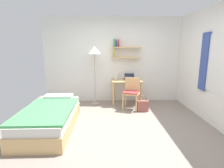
{
  "coord_description": "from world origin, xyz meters",
  "views": [
    {
      "loc": [
        -0.31,
        -3.46,
        1.66
      ],
      "look_at": [
        -0.17,
        0.51,
        0.85
      ],
      "focal_mm": 28.15,
      "sensor_mm": 36.0,
      "label": 1
    }
  ],
  "objects_px": {
    "desk": "(127,85)",
    "laptop": "(129,78)",
    "book_stack": "(135,79)",
    "water_bottle": "(116,77)",
    "handbag": "(143,106)",
    "desk_chair": "(131,91)",
    "bed": "(50,118)",
    "standing_lamp": "(94,54)"
  },
  "relations": [
    {
      "from": "bed",
      "to": "book_stack",
      "type": "height_order",
      "value": "book_stack"
    },
    {
      "from": "handbag",
      "to": "standing_lamp",
      "type": "bearing_deg",
      "value": 152.57
    },
    {
      "from": "water_bottle",
      "to": "handbag",
      "type": "relative_size",
      "value": 0.45
    },
    {
      "from": "desk",
      "to": "book_stack",
      "type": "distance_m",
      "value": 0.31
    },
    {
      "from": "desk",
      "to": "laptop",
      "type": "xyz_separation_m",
      "value": [
        0.09,
        0.04,
        0.2
      ]
    },
    {
      "from": "desk",
      "to": "standing_lamp",
      "type": "distance_m",
      "value": 1.33
    },
    {
      "from": "water_bottle",
      "to": "desk",
      "type": "bearing_deg",
      "value": -11.41
    },
    {
      "from": "bed",
      "to": "handbag",
      "type": "xyz_separation_m",
      "value": [
        2.15,
        0.97,
        -0.08
      ]
    },
    {
      "from": "standing_lamp",
      "to": "handbag",
      "type": "distance_m",
      "value": 2.0
    },
    {
      "from": "handbag",
      "to": "laptop",
      "type": "bearing_deg",
      "value": 110.08
    },
    {
      "from": "laptop",
      "to": "water_bottle",
      "type": "distance_m",
      "value": 0.41
    },
    {
      "from": "handbag",
      "to": "book_stack",
      "type": "bearing_deg",
      "value": 98.02
    },
    {
      "from": "bed",
      "to": "laptop",
      "type": "height_order",
      "value": "laptop"
    },
    {
      "from": "desk_chair",
      "to": "handbag",
      "type": "relative_size",
      "value": 1.97
    },
    {
      "from": "desk",
      "to": "laptop",
      "type": "relative_size",
      "value": 2.99
    },
    {
      "from": "laptop",
      "to": "book_stack",
      "type": "bearing_deg",
      "value": -6.07
    },
    {
      "from": "desk",
      "to": "desk_chair",
      "type": "height_order",
      "value": "desk_chair"
    },
    {
      "from": "handbag",
      "to": "desk_chair",
      "type": "bearing_deg",
      "value": 143.48
    },
    {
      "from": "water_bottle",
      "to": "desk_chair",
      "type": "bearing_deg",
      "value": -55.03
    },
    {
      "from": "desk",
      "to": "desk_chair",
      "type": "relative_size",
      "value": 1.05
    },
    {
      "from": "desk",
      "to": "standing_lamp",
      "type": "relative_size",
      "value": 0.53
    },
    {
      "from": "water_bottle",
      "to": "book_stack",
      "type": "bearing_deg",
      "value": -3.98
    },
    {
      "from": "standing_lamp",
      "to": "water_bottle",
      "type": "distance_m",
      "value": 0.94
    },
    {
      "from": "water_bottle",
      "to": "handbag",
      "type": "distance_m",
      "value": 1.22
    },
    {
      "from": "desk",
      "to": "handbag",
      "type": "xyz_separation_m",
      "value": [
        0.36,
        -0.71,
        -0.41
      ]
    },
    {
      "from": "standing_lamp",
      "to": "water_bottle",
      "type": "height_order",
      "value": "standing_lamp"
    },
    {
      "from": "desk",
      "to": "water_bottle",
      "type": "xyz_separation_m",
      "value": [
        -0.31,
        0.06,
        0.25
      ]
    },
    {
      "from": "desk",
      "to": "standing_lamp",
      "type": "xyz_separation_m",
      "value": [
        -0.94,
        -0.03,
        0.94
      ]
    },
    {
      "from": "desk_chair",
      "to": "book_stack",
      "type": "xyz_separation_m",
      "value": [
        0.18,
        0.52,
        0.25
      ]
    },
    {
      "from": "desk_chair",
      "to": "water_bottle",
      "type": "height_order",
      "value": "water_bottle"
    },
    {
      "from": "book_stack",
      "to": "water_bottle",
      "type": "bearing_deg",
      "value": 176.02
    },
    {
      "from": "bed",
      "to": "book_stack",
      "type": "distance_m",
      "value": 2.71
    },
    {
      "from": "desk_chair",
      "to": "handbag",
      "type": "distance_m",
      "value": 0.49
    },
    {
      "from": "desk",
      "to": "handbag",
      "type": "bearing_deg",
      "value": -62.87
    },
    {
      "from": "standing_lamp",
      "to": "book_stack",
      "type": "xyz_separation_m",
      "value": [
        1.2,
        0.05,
        -0.77
      ]
    },
    {
      "from": "desk_chair",
      "to": "book_stack",
      "type": "distance_m",
      "value": 0.6
    },
    {
      "from": "bed",
      "to": "desk",
      "type": "distance_m",
      "value": 2.48
    },
    {
      "from": "water_bottle",
      "to": "standing_lamp",
      "type": "bearing_deg",
      "value": -171.51
    },
    {
      "from": "bed",
      "to": "standing_lamp",
      "type": "relative_size",
      "value": 1.1
    },
    {
      "from": "book_stack",
      "to": "handbag",
      "type": "relative_size",
      "value": 0.55
    },
    {
      "from": "book_stack",
      "to": "handbag",
      "type": "xyz_separation_m",
      "value": [
        0.1,
        -0.73,
        -0.59
      ]
    },
    {
      "from": "standing_lamp",
      "to": "water_bottle",
      "type": "bearing_deg",
      "value": 8.49
    }
  ]
}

